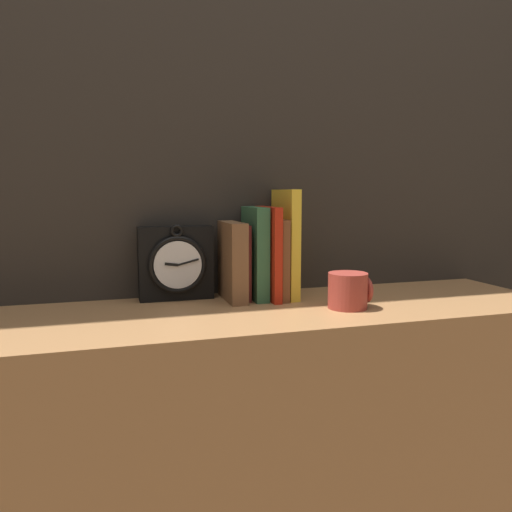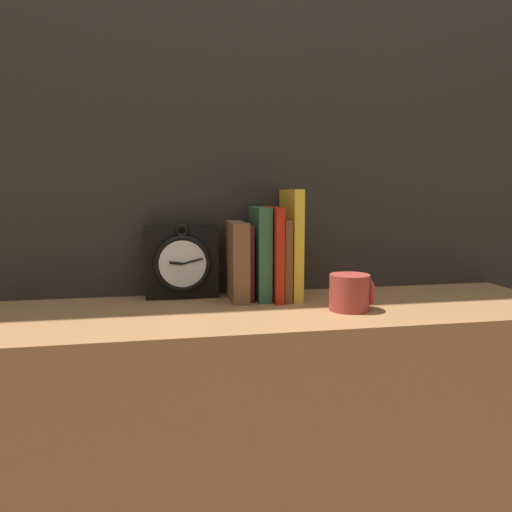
{
  "view_description": "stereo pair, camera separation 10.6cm",
  "coord_description": "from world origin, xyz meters",
  "px_view_note": "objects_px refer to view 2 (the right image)",
  "views": [
    {
      "loc": [
        -0.3,
        -1.01,
        0.97
      ],
      "look_at": [
        0.0,
        0.0,
        0.84
      ],
      "focal_mm": 35.0,
      "sensor_mm": 36.0,
      "label": 1
    },
    {
      "loc": [
        -0.2,
        -1.03,
        0.97
      ],
      "look_at": [
        0.0,
        0.0,
        0.84
      ],
      "focal_mm": 35.0,
      "sensor_mm": 36.0,
      "label": 2
    }
  ],
  "objects_px": {
    "clock": "(182,262)",
    "book_slot2_green": "(260,253)",
    "book_slot1_maroon": "(247,261)",
    "mug": "(351,292)",
    "book_slot5_yellow": "(291,244)",
    "book_slot0_brown": "(237,261)",
    "book_slot4_brown": "(281,259)",
    "book_slot3_red": "(273,253)"
  },
  "relations": [
    {
      "from": "book_slot5_yellow",
      "to": "mug",
      "type": "bearing_deg",
      "value": -60.19
    },
    {
      "from": "book_slot4_brown",
      "to": "book_slot0_brown",
      "type": "bearing_deg",
      "value": 179.01
    },
    {
      "from": "book_slot3_red",
      "to": "mug",
      "type": "bearing_deg",
      "value": -47.89
    },
    {
      "from": "book_slot0_brown",
      "to": "mug",
      "type": "xyz_separation_m",
      "value": [
        0.22,
        -0.15,
        -0.05
      ]
    },
    {
      "from": "book_slot0_brown",
      "to": "book_slot1_maroon",
      "type": "bearing_deg",
      "value": 27.4
    },
    {
      "from": "book_slot5_yellow",
      "to": "book_slot1_maroon",
      "type": "bearing_deg",
      "value": 172.96
    },
    {
      "from": "mug",
      "to": "book_slot4_brown",
      "type": "bearing_deg",
      "value": 126.83
    },
    {
      "from": "book_slot2_green",
      "to": "mug",
      "type": "distance_m",
      "value": 0.24
    },
    {
      "from": "clock",
      "to": "book_slot2_green",
      "type": "bearing_deg",
      "value": -11.79
    },
    {
      "from": "book_slot0_brown",
      "to": "book_slot4_brown",
      "type": "height_order",
      "value": "book_slot4_brown"
    },
    {
      "from": "book_slot0_brown",
      "to": "book_slot2_green",
      "type": "bearing_deg",
      "value": 4.95
    },
    {
      "from": "book_slot0_brown",
      "to": "book_slot3_red",
      "type": "bearing_deg",
      "value": -3.29
    },
    {
      "from": "book_slot5_yellow",
      "to": "mug",
      "type": "xyz_separation_m",
      "value": [
        0.09,
        -0.16,
        -0.09
      ]
    },
    {
      "from": "book_slot1_maroon",
      "to": "book_slot5_yellow",
      "type": "height_order",
      "value": "book_slot5_yellow"
    },
    {
      "from": "book_slot2_green",
      "to": "book_slot5_yellow",
      "type": "bearing_deg",
      "value": -2.6
    },
    {
      "from": "clock",
      "to": "mug",
      "type": "height_order",
      "value": "clock"
    },
    {
      "from": "clock",
      "to": "book_slot5_yellow",
      "type": "height_order",
      "value": "book_slot5_yellow"
    },
    {
      "from": "book_slot5_yellow",
      "to": "mug",
      "type": "height_order",
      "value": "book_slot5_yellow"
    },
    {
      "from": "book_slot4_brown",
      "to": "book_slot5_yellow",
      "type": "relative_size",
      "value": 0.73
    },
    {
      "from": "book_slot3_red",
      "to": "book_slot5_yellow",
      "type": "relative_size",
      "value": 0.85
    },
    {
      "from": "book_slot2_green",
      "to": "book_slot3_red",
      "type": "distance_m",
      "value": 0.03
    },
    {
      "from": "clock",
      "to": "book_slot1_maroon",
      "type": "bearing_deg",
      "value": -10.55
    },
    {
      "from": "book_slot2_green",
      "to": "book_slot3_red",
      "type": "xyz_separation_m",
      "value": [
        0.03,
        -0.01,
        0.0
      ]
    },
    {
      "from": "book_slot1_maroon",
      "to": "book_slot2_green",
      "type": "xyz_separation_m",
      "value": [
        0.03,
        -0.01,
        0.02
      ]
    },
    {
      "from": "book_slot1_maroon",
      "to": "book_slot0_brown",
      "type": "bearing_deg",
      "value": -152.6
    },
    {
      "from": "clock",
      "to": "book_slot5_yellow",
      "type": "distance_m",
      "value": 0.26
    },
    {
      "from": "book_slot5_yellow",
      "to": "clock",
      "type": "bearing_deg",
      "value": 170.86
    },
    {
      "from": "book_slot0_brown",
      "to": "book_slot1_maroon",
      "type": "xyz_separation_m",
      "value": [
        0.03,
        0.01,
        -0.0
      ]
    },
    {
      "from": "clock",
      "to": "mug",
      "type": "bearing_deg",
      "value": -29.77
    },
    {
      "from": "book_slot1_maroon",
      "to": "book_slot2_green",
      "type": "distance_m",
      "value": 0.04
    },
    {
      "from": "clock",
      "to": "book_slot0_brown",
      "type": "bearing_deg",
      "value": -18.85
    },
    {
      "from": "clock",
      "to": "book_slot0_brown",
      "type": "height_order",
      "value": "book_slot0_brown"
    },
    {
      "from": "book_slot4_brown",
      "to": "mug",
      "type": "distance_m",
      "value": 0.2
    },
    {
      "from": "book_slot4_brown",
      "to": "mug",
      "type": "height_order",
      "value": "book_slot4_brown"
    },
    {
      "from": "book_slot4_brown",
      "to": "mug",
      "type": "xyz_separation_m",
      "value": [
        0.11,
        -0.15,
        -0.06
      ]
    },
    {
      "from": "book_slot2_green",
      "to": "mug",
      "type": "bearing_deg",
      "value": -44.17
    },
    {
      "from": "book_slot4_brown",
      "to": "book_slot1_maroon",
      "type": "bearing_deg",
      "value": 168.42
    },
    {
      "from": "book_slot1_maroon",
      "to": "mug",
      "type": "distance_m",
      "value": 0.26
    },
    {
      "from": "book_slot3_red",
      "to": "mug",
      "type": "distance_m",
      "value": 0.21
    },
    {
      "from": "book_slot0_brown",
      "to": "book_slot5_yellow",
      "type": "distance_m",
      "value": 0.14
    },
    {
      "from": "book_slot0_brown",
      "to": "book_slot1_maroon",
      "type": "relative_size",
      "value": 1.04
    },
    {
      "from": "mug",
      "to": "book_slot2_green",
      "type": "bearing_deg",
      "value": 135.83
    }
  ]
}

